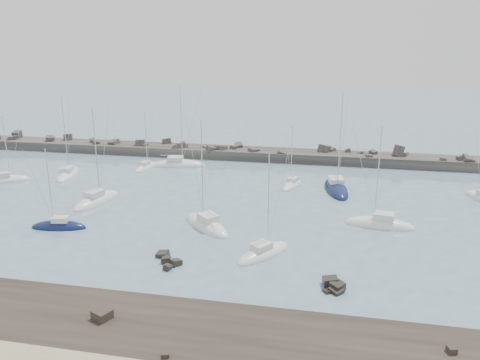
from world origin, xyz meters
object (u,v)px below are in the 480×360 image
Objects in this scene: sailboat_3 at (97,201)px; sailboat_9 at (380,225)px; sailboat_8 at (336,189)px; sailboat_13 at (146,168)px; sailboat_1 at (68,175)px; sailboat_4 at (178,165)px; sailboat_5 at (206,226)px; sailboat_6 at (292,185)px; sailboat_7 at (264,254)px; sailboat_0 at (7,181)px; sailboat_2 at (59,227)px.

sailboat_9 is (39.51, -1.41, -0.00)m from sailboat_3.
sailboat_8 is 34.95m from sailboat_13.
sailboat_4 is at bearing 31.64° from sailboat_1.
sailboat_1 is 34.68m from sailboat_5.
sailboat_3 reaches higher than sailboat_6.
sailboat_7 is at bearing -91.60° from sailboat_6.
sailboat_7 reaches higher than sailboat_13.
sailboat_6 is at bearing 2.34° from sailboat_1.
sailboat_7 is (26.36, -12.48, -0.02)m from sailboat_3.
sailboat_0 is at bearing -147.82° from sailboat_1.
sailboat_13 is (-34.33, 6.55, -0.02)m from sailboat_8.
sailboat_1 is (8.13, 5.12, -0.00)m from sailboat_0.
sailboat_9 reaches higher than sailboat_7.
sailboat_3 reaches higher than sailboat_7.
sailboat_5 reaches higher than sailboat_7.
sailboat_9 is at bearing -34.21° from sailboat_4.
sailboat_0 is 1.08× the size of sailboat_13.
sailboat_1 reaches higher than sailboat_7.
sailboat_2 is 0.91× the size of sailboat_7.
sailboat_8 is at bearing 20.37° from sailboat_3.
sailboat_7 is (21.39, -34.56, -0.01)m from sailboat_4.
sailboat_3 reaches higher than sailboat_0.
sailboat_9 is at bearing -50.04° from sailboat_6.
sailboat_2 is 0.69× the size of sailboat_4.
sailboat_9 is (13.15, 11.07, 0.02)m from sailboat_7.
sailboat_9 is at bearing -7.81° from sailboat_0.
sailboat_4 is at bearing 31.82° from sailboat_0.
sailboat_4 reaches higher than sailboat_2.
sailboat_7 is (38.01, -24.32, -0.01)m from sailboat_1.
sailboat_2 is at bearing -89.47° from sailboat_3.
sailboat_0 is 59.84m from sailboat_9.
sailboat_7 is at bearing -32.61° from sailboat_1.
sailboat_0 is at bearing -173.72° from sailboat_8.
sailboat_5 reaches higher than sailboat_2.
sailboat_3 is at bearing -45.46° from sailboat_1.
sailboat_3 reaches higher than sailboat_5.
sailboat_8 reaches higher than sailboat_1.
sailboat_13 is at bearing 90.74° from sailboat_2.
sailboat_8 is (7.69, 25.13, 0.02)m from sailboat_7.
sailboat_5 is at bearing -130.56° from sailboat_8.
sailboat_4 is at bearing 121.76° from sailboat_7.
sailboat_1 is 1.32× the size of sailboat_6.
sailboat_1 is 1.17× the size of sailboat_7.
sailboat_4 reaches higher than sailboat_6.
sailboat_0 is 0.74× the size of sailboat_4.
sailboat_2 is at bearing 174.47° from sailboat_7.
sailboat_2 is at bearing -98.66° from sailboat_4.
sailboat_5 is 31.18m from sailboat_13.
sailboat_13 is (-0.28, 19.20, -0.02)m from sailboat_3.
sailboat_9 reaches higher than sailboat_2.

